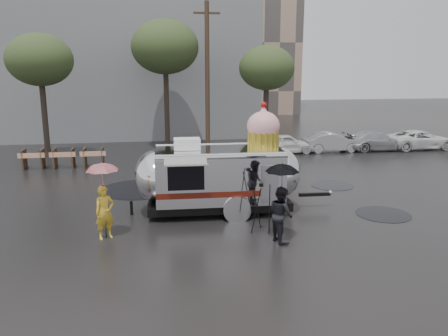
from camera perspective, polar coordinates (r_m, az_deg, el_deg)
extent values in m
plane|color=black|center=(14.19, -4.81, -7.76)|extent=(120.00, 120.00, 0.00)
cylinder|color=black|center=(16.37, 20.07, -5.68)|extent=(1.89, 1.89, 0.01)
cylinder|color=black|center=(19.77, 13.90, -2.20)|extent=(1.88, 1.88, 0.01)
cylinder|color=black|center=(18.92, -11.14, -2.72)|extent=(3.30, 3.30, 0.01)
cube|color=slate|center=(37.42, -14.55, 14.60)|extent=(22.00, 12.00, 13.00)
cylinder|color=#473323|center=(27.50, -2.19, 11.69)|extent=(0.28, 0.28, 9.00)
cube|color=#473323|center=(27.70, -2.26, 19.57)|extent=(1.60, 0.12, 0.12)
cylinder|color=#382D26|center=(27.01, -22.46, 7.40)|extent=(0.32, 0.32, 5.85)
ellipsoid|color=#2F3F22|center=(26.94, -22.94, 12.90)|extent=(3.64, 3.64, 2.86)
cylinder|color=#382D26|center=(28.33, -7.53, 9.34)|extent=(0.32, 0.32, 6.75)
ellipsoid|color=#2F3F22|center=(28.32, -7.71, 15.41)|extent=(4.20, 4.20, 3.30)
cylinder|color=#382D26|center=(27.28, 5.49, 7.85)|extent=(0.32, 0.32, 5.40)
ellipsoid|color=#2F3F22|center=(27.19, 5.60, 12.90)|extent=(3.36, 3.36, 2.64)
cube|color=#473323|center=(24.55, -24.63, 1.05)|extent=(0.08, 0.80, 1.00)
cube|color=#473323|center=(24.33, -22.59, 1.13)|extent=(0.08, 0.80, 1.00)
cube|color=#E5590C|center=(24.03, -23.88, 1.50)|extent=(1.30, 0.04, 0.25)
cube|color=#473323|center=(24.20, -21.21, 1.19)|extent=(0.08, 0.80, 1.00)
cube|color=#473323|center=(24.03, -19.11, 1.28)|extent=(0.08, 0.80, 1.00)
cube|color=#E5590C|center=(23.70, -20.37, 1.65)|extent=(1.30, 0.04, 0.25)
cube|color=#473323|center=(23.93, -17.69, 1.33)|extent=(0.08, 0.80, 1.00)
cube|color=#473323|center=(23.82, -15.55, 1.42)|extent=(0.08, 0.80, 1.00)
cube|color=#E5590C|center=(23.46, -16.77, 1.80)|extent=(1.30, 0.04, 0.25)
imported|color=silver|center=(26.84, 8.02, 3.41)|extent=(4.00, 1.80, 1.40)
imported|color=#B2B2B7|center=(27.89, 13.92, 3.50)|extent=(4.00, 1.80, 1.40)
imported|color=#B2B2B7|center=(29.20, 19.35, 3.59)|extent=(4.20, 1.80, 1.44)
imported|color=silver|center=(30.75, 24.27, 3.67)|extent=(4.40, 1.90, 1.50)
cube|color=silver|center=(15.35, -0.74, -0.75)|extent=(4.43, 2.43, 1.78)
ellipsoid|color=silver|center=(15.74, 7.14, -0.51)|extent=(1.56, 2.32, 1.78)
ellipsoid|color=silver|center=(15.25, -8.87, -0.98)|extent=(1.56, 2.32, 1.78)
cube|color=black|center=(15.62, -0.73, -4.45)|extent=(5.01, 2.15, 0.30)
cylinder|color=black|center=(14.72, 1.66, -5.53)|extent=(0.70, 0.24, 0.69)
cylinder|color=black|center=(16.64, 0.55, -3.37)|extent=(0.70, 0.24, 0.69)
cylinder|color=silver|center=(14.58, 1.74, -5.51)|extent=(0.95, 0.13, 0.95)
cube|color=black|center=(16.36, 11.76, -3.39)|extent=(1.19, 0.16, 0.12)
sphere|color=silver|center=(16.54, 13.71, -3.13)|extent=(0.16, 0.16, 0.16)
cylinder|color=black|center=(15.61, -12.00, -5.13)|extent=(0.10, 0.10, 0.49)
cube|color=#50140C|center=(14.37, -0.20, -3.50)|extent=(4.34, 0.19, 0.20)
cube|color=#50140C|center=(16.54, -1.19, -1.35)|extent=(4.34, 0.19, 0.20)
cube|color=black|center=(14.11, -4.98, -1.36)|extent=(1.19, 0.07, 0.79)
cube|color=#A09E94|center=(13.77, -4.97, 0.40)|extent=(1.40, 0.54, 0.14)
cube|color=silver|center=(14.55, 5.99, -2.15)|extent=(0.59, 0.05, 1.28)
cube|color=white|center=(15.05, -4.87, 3.16)|extent=(0.91, 0.67, 0.38)
cylinder|color=yellow|center=(15.38, 5.12, 3.73)|extent=(1.06, 1.06, 0.59)
ellipsoid|color=#FFAFB2|center=(15.31, 5.15, 5.49)|extent=(1.19, 1.19, 1.03)
cone|color=#FFAFB2|center=(15.26, 5.19, 7.40)|extent=(0.51, 0.51, 0.39)
sphere|color=red|center=(15.24, 5.21, 8.21)|extent=(0.20, 0.20, 0.20)
imported|color=gold|center=(13.49, -15.31, -5.63)|extent=(0.69, 0.61, 1.61)
imported|color=pink|center=(13.19, -15.59, -0.92)|extent=(1.16, 1.16, 0.79)
cylinder|color=black|center=(13.49, -15.31, -5.55)|extent=(0.02, 0.02, 1.65)
imported|color=black|center=(12.90, 7.45, -6.01)|extent=(0.61, 0.87, 1.66)
imported|color=black|center=(12.59, 7.59, -1.14)|extent=(1.19, 1.19, 0.81)
cylinder|color=black|center=(12.90, 7.45, -6.03)|extent=(0.02, 0.02, 1.65)
cylinder|color=black|center=(13.59, 5.95, -5.37)|extent=(0.12, 0.34, 1.52)
cylinder|color=black|center=(13.81, 4.30, -5.03)|extent=(0.34, 0.11, 1.52)
cylinder|color=black|center=(13.37, 4.22, -5.63)|extent=(0.25, 0.26, 1.52)
cube|color=black|center=(13.37, 4.88, -2.20)|extent=(0.15, 0.14, 0.11)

